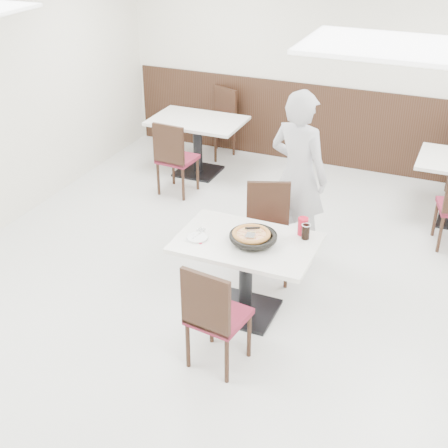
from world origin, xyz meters
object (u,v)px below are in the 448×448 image
at_px(chair_near, 219,314).
at_px(chair_far, 268,235).
at_px(red_cup, 303,226).
at_px(pizza, 251,236).
at_px(bg_chair_left_near, 177,157).
at_px(diner_person, 298,176).
at_px(main_table, 246,277).
at_px(pizza_pan, 253,239).
at_px(bg_table_left, 198,146).
at_px(bg_chair_left_far, 216,123).
at_px(cola_glass, 306,232).
at_px(side_plate, 197,238).

xyz_separation_m(chair_near, chair_far, (-0.06, 1.33, 0.00)).
bearing_deg(chair_near, red_cup, 77.83).
distance_m(pizza, bg_chair_left_near, 2.70).
height_order(pizza, diner_person, diner_person).
relative_size(chair_near, red_cup, 5.94).
bearing_deg(chair_near, main_table, 101.37).
bearing_deg(diner_person, chair_near, 104.41).
distance_m(pizza_pan, bg_chair_left_near, 2.73).
distance_m(diner_person, bg_table_left, 2.40).
height_order(main_table, bg_table_left, same).
bearing_deg(pizza, diner_person, 87.89).
bearing_deg(bg_chair_left_near, bg_chair_left_far, 96.71).
xyz_separation_m(cola_glass, bg_chair_left_near, (-2.15, 1.80, -0.34)).
bearing_deg(diner_person, bg_chair_left_far, -33.76).
relative_size(red_cup, bg_table_left, 0.13).
bearing_deg(bg_table_left, pizza, -56.63).
bearing_deg(side_plate, cola_glass, 22.78).
xyz_separation_m(cola_glass, bg_chair_left_far, (-2.21, 3.12, -0.34)).
height_order(chair_far, side_plate, chair_far).
height_order(pizza, bg_chair_left_far, bg_chair_left_far).
height_order(side_plate, diner_person, diner_person).
xyz_separation_m(pizza_pan, red_cup, (0.34, 0.32, 0.04)).
relative_size(chair_far, diner_person, 0.54).
bearing_deg(diner_person, cola_glass, 126.46).
bearing_deg(chair_far, bg_chair_left_far, -78.24).
bearing_deg(pizza_pan, chair_near, -91.86).
relative_size(chair_near, bg_chair_left_near, 1.00).
xyz_separation_m(chair_far, red_cup, (0.43, -0.33, 0.35)).
bearing_deg(bg_chair_left_near, red_cup, -35.18).
height_order(main_table, chair_near, chair_near).
distance_m(chair_near, chair_far, 1.34).
distance_m(pizza_pan, bg_table_left, 3.28).
bearing_deg(chair_far, cola_glass, 119.47).
xyz_separation_m(pizza_pan, cola_glass, (0.39, 0.25, 0.02)).
bearing_deg(red_cup, pizza_pan, -137.23).
relative_size(pizza_pan, side_plate, 1.88).
height_order(bg_chair_left_near, bg_chair_left_far, same).
relative_size(red_cup, bg_chair_left_near, 0.17).
xyz_separation_m(main_table, bg_chair_left_far, (-1.75, 3.36, 0.10)).
distance_m(cola_glass, bg_table_left, 3.31).
xyz_separation_m(side_plate, cola_glass, (0.86, 0.36, 0.06)).
bearing_deg(bg_chair_left_near, chair_far, -35.63).
bearing_deg(red_cup, pizza, -140.75).
distance_m(main_table, red_cup, 0.68).
height_order(chair_near, bg_chair_left_near, same).
xyz_separation_m(chair_far, bg_table_left, (-1.71, 2.06, -0.10)).
height_order(cola_glass, diner_person, diner_person).
xyz_separation_m(side_plate, red_cup, (0.82, 0.42, 0.07)).
xyz_separation_m(chair_far, side_plate, (-0.39, -0.75, 0.28)).
bearing_deg(bg_chair_left_far, chair_near, 136.97).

